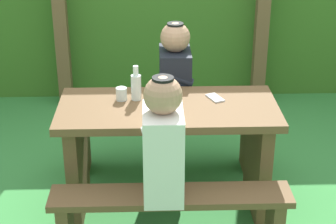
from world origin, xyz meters
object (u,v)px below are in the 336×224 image
(person_white_shirt, at_px, (163,142))
(bottle_left, at_px, (136,86))
(picnic_table, at_px, (168,140))
(bench_far, at_px, (166,132))
(drinking_glass, at_px, (121,94))
(bench_near, at_px, (171,211))
(cell_phone, at_px, (215,98))
(person_black_coat, at_px, (175,75))

(person_white_shirt, bearing_deg, bottle_left, 104.43)
(picnic_table, relative_size, bench_far, 1.00)
(bottle_left, bearing_deg, bench_far, 63.52)
(person_white_shirt, height_order, drinking_glass, person_white_shirt)
(drinking_glass, bearing_deg, bench_far, 54.17)
(bottle_left, bearing_deg, person_white_shirt, -75.57)
(bench_far, relative_size, person_white_shirt, 1.95)
(bench_near, distance_m, cell_phone, 0.83)
(picnic_table, xyz_separation_m, bench_far, (0.00, 0.52, -0.20))
(bench_far, xyz_separation_m, cell_phone, (0.31, -0.41, 0.45))
(bench_near, height_order, bottle_left, bottle_left)
(person_black_coat, xyz_separation_m, drinking_glass, (-0.36, -0.41, 0.03))
(picnic_table, height_order, bench_far, picnic_table)
(bench_near, distance_m, bottle_left, 0.85)
(picnic_table, bearing_deg, person_white_shirt, -94.80)
(bench_near, relative_size, drinking_glass, 16.72)
(bench_far, relative_size, cell_phone, 10.00)
(bench_far, bearing_deg, drinking_glass, -125.83)
(person_white_shirt, bearing_deg, picnic_table, 85.20)
(person_white_shirt, relative_size, drinking_glass, 8.59)
(bench_near, distance_m, person_black_coat, 1.12)
(person_black_coat, bearing_deg, bench_far, 177.15)
(picnic_table, xyz_separation_m, person_black_coat, (0.07, 0.51, 0.25))
(person_white_shirt, relative_size, person_black_coat, 1.00)
(person_white_shirt, xyz_separation_m, person_black_coat, (0.11, 1.02, 0.00))
(bench_near, bearing_deg, bench_far, 90.00)
(picnic_table, height_order, person_black_coat, person_black_coat)
(person_black_coat, bearing_deg, person_white_shirt, -96.10)
(person_black_coat, bearing_deg, bench_near, -93.70)
(picnic_table, relative_size, cell_phone, 10.00)
(bench_far, xyz_separation_m, bottle_left, (-0.20, -0.41, 0.54))
(bench_far, distance_m, person_white_shirt, 1.12)
(bench_near, relative_size, bottle_left, 6.09)
(person_black_coat, bearing_deg, cell_phone, -59.11)
(drinking_glass, xyz_separation_m, cell_phone, (0.61, 0.00, -0.04))
(bench_far, relative_size, bottle_left, 6.09)
(bench_near, relative_size, person_black_coat, 1.95)
(person_white_shirt, xyz_separation_m, bottle_left, (-0.16, 0.62, 0.09))
(bottle_left, bearing_deg, picnic_table, -28.19)
(person_white_shirt, distance_m, person_black_coat, 1.03)
(bench_near, xyz_separation_m, bench_far, (0.00, 1.03, 0.00))
(bench_near, bearing_deg, drinking_glass, 115.77)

